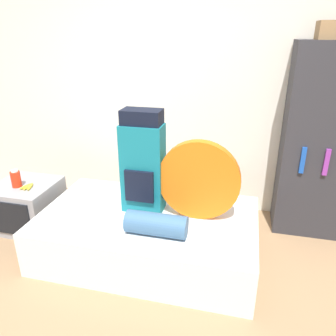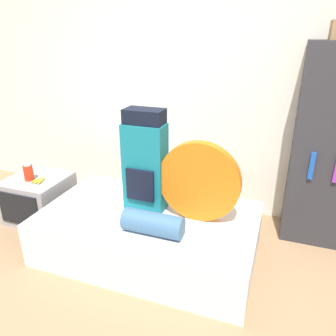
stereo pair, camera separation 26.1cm
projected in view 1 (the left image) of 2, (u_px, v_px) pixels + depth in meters
ground_plane at (123, 326)px, 2.23m from camera, size 16.00×16.00×0.00m
wall_back at (181, 90)px, 3.42m from camera, size 8.00×0.05×2.60m
bed at (148, 234)px, 2.90m from camera, size 1.85×1.10×0.40m
backpack at (143, 164)px, 2.75m from camera, size 0.35×0.23×0.89m
tent_bag at (199, 180)px, 2.66m from camera, size 0.67×0.09×0.67m
sleeping_roll at (156, 224)px, 2.51m from camera, size 0.48×0.18×0.18m
television at (27, 205)px, 3.33m from camera, size 0.58×0.58×0.46m
canister at (16, 179)px, 3.17m from camera, size 0.09×0.09×0.17m
banana_bunch at (28, 186)px, 3.17m from camera, size 0.11×0.15×0.03m
bookshelf at (324, 144)px, 3.03m from camera, size 0.74×0.43×1.80m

